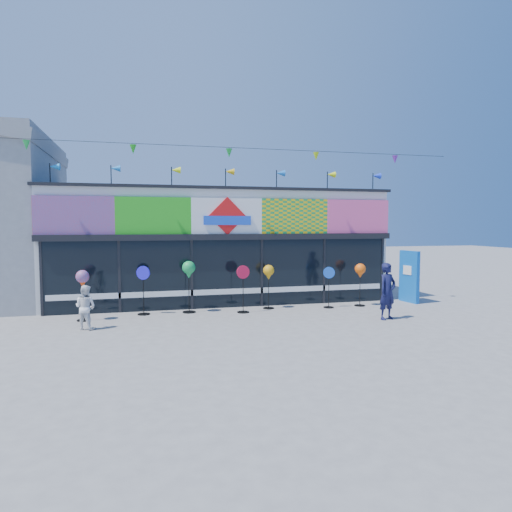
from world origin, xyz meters
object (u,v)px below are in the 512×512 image
object	(u,v)px
spinner_0	(83,280)
spinner_5	(329,286)
spinner_4	(269,274)
child	(85,307)
blue_sign	(409,276)
spinner_1	(143,289)
spinner_2	(189,271)
spinner_6	(360,272)
spinner_3	(243,288)
adult_man	(388,291)

from	to	relation	value
spinner_0	spinner_5	world-z (taller)	spinner_0
spinner_4	child	xyz separation A→B (m)	(-5.60, -1.69, -0.58)
blue_sign	spinner_4	bearing A→B (deg)	171.89
spinner_1	child	world-z (taller)	spinner_1
spinner_2	child	distance (m)	3.46
spinner_0	spinner_6	xyz separation A→B (m)	(8.99, 0.23, -0.01)
spinner_3	child	distance (m)	4.78
spinner_2	spinner_5	xyz separation A→B (m)	(4.67, -0.31, -0.59)
spinner_6	adult_man	world-z (taller)	adult_man
spinner_0	spinner_5	distance (m)	7.82
spinner_0	adult_man	xyz separation A→B (m)	(8.73, -2.01, -0.35)
spinner_0	spinner_4	xyz separation A→B (m)	(5.79, 0.52, -0.02)
spinner_6	child	world-z (taller)	spinner_6
blue_sign	spinner_2	world-z (taller)	blue_sign
spinner_3	spinner_6	distance (m)	4.20
spinner_3	spinner_4	distance (m)	1.15
blue_sign	spinner_4	size ratio (longest dim) A/B	1.27
spinner_0	spinner_1	bearing A→B (deg)	16.11
spinner_1	spinner_6	world-z (taller)	spinner_1
spinner_4	child	world-z (taller)	spinner_4
spinner_2	spinner_5	distance (m)	4.72
spinner_2	spinner_6	size ratio (longest dim) A/B	1.12
spinner_2	spinner_3	size ratio (longest dim) A/B	1.09
blue_sign	spinner_3	size ratio (longest dim) A/B	1.23
spinner_0	spinner_1	xyz separation A→B (m)	(1.72, 0.50, -0.39)
blue_sign	spinner_0	size ratio (longest dim) A/B	1.25
blue_sign	child	xyz separation A→B (m)	(-10.88, -1.66, -0.34)
spinner_6	child	distance (m)	8.93
adult_man	spinner_2	bearing A→B (deg)	136.18
spinner_3	spinner_4	bearing A→B (deg)	25.34
spinner_0	adult_man	bearing A→B (deg)	-12.97
spinner_1	spinner_5	bearing A→B (deg)	-3.05
spinner_1	spinner_4	distance (m)	4.08
spinner_1	adult_man	size ratio (longest dim) A/B	0.91
spinner_0	child	xyz separation A→B (m)	(0.19, -1.17, -0.60)
adult_man	child	bearing A→B (deg)	154.60
adult_man	spinner_0	bearing A→B (deg)	147.25
blue_sign	spinner_2	bearing A→B (deg)	172.22
spinner_5	child	bearing A→B (deg)	-169.99
spinner_3	spinner_5	xyz separation A→B (m)	(3.00, 0.12, -0.07)
blue_sign	spinner_1	bearing A→B (deg)	172.16
blue_sign	spinner_5	size ratio (longest dim) A/B	1.35
spinner_4	adult_man	world-z (taller)	adult_man
spinner_1	spinner_4	world-z (taller)	spinner_1
spinner_1	spinner_2	world-z (taller)	spinner_2
spinner_3	adult_man	bearing A→B (deg)	-27.79
blue_sign	spinner_2	xyz separation A→B (m)	(-7.94, -0.00, 0.39)
spinner_6	spinner_4	bearing A→B (deg)	174.76
spinner_4	spinner_6	distance (m)	3.21
spinner_2	child	size ratio (longest dim) A/B	1.38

